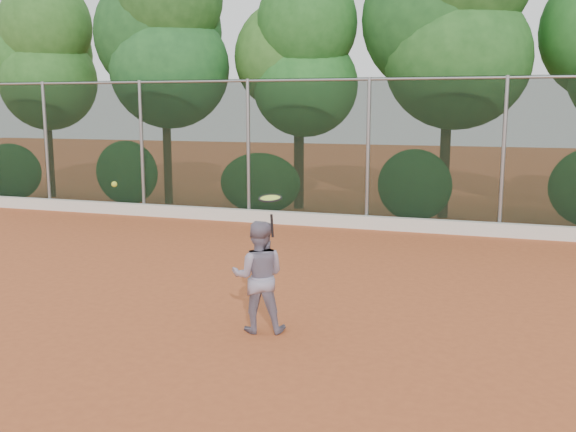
% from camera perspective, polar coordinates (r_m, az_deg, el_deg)
% --- Properties ---
extents(ground, '(80.00, 80.00, 0.00)m').
position_cam_1_polar(ground, '(8.81, -2.05, -9.09)').
color(ground, '#B4542A').
rests_on(ground, ground).
extents(concrete_curb, '(24.00, 0.20, 0.30)m').
position_cam_1_polar(concrete_curb, '(15.17, 6.86, -0.56)').
color(concrete_curb, silver).
rests_on(concrete_curb, ground).
extents(tennis_player, '(0.82, 0.71, 1.43)m').
position_cam_1_polar(tennis_player, '(8.16, -2.62, -5.39)').
color(tennis_player, gray).
rests_on(tennis_player, ground).
extents(chainlink_fence, '(24.09, 0.09, 3.50)m').
position_cam_1_polar(chainlink_fence, '(15.14, 7.13, 5.94)').
color(chainlink_fence, black).
rests_on(chainlink_fence, ground).
extents(foliage_backdrop, '(23.70, 3.63, 7.55)m').
position_cam_1_polar(foliage_backdrop, '(17.22, 6.78, 14.87)').
color(foliage_backdrop, '#3D2517').
rests_on(foliage_backdrop, ground).
extents(tennis_racket, '(0.29, 0.29, 0.53)m').
position_cam_1_polar(tennis_racket, '(7.72, -1.57, 1.31)').
color(tennis_racket, black).
rests_on(tennis_racket, ground).
extents(tennis_ball_in_flight, '(0.07, 0.07, 0.07)m').
position_cam_1_polar(tennis_ball_in_flight, '(8.60, -15.19, 2.74)').
color(tennis_ball_in_flight, '#BACF2F').
rests_on(tennis_ball_in_flight, ground).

